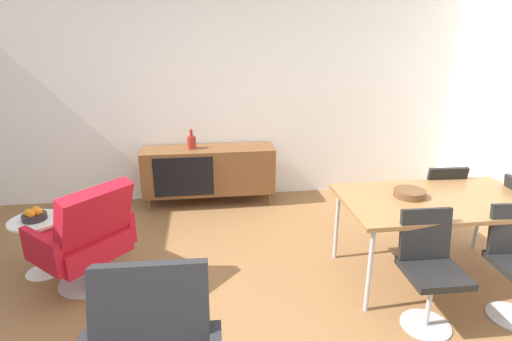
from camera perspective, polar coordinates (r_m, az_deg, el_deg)
name	(u,v)px	position (r m, az deg, el deg)	size (l,w,h in m)	color
ground_plane	(222,326)	(3.20, -4.82, -21.04)	(8.32, 8.32, 0.00)	olive
wall_back	(209,88)	(5.09, -6.72, 11.49)	(6.80, 0.12, 2.80)	white
sideboard	(209,170)	(5.01, -6.70, 0.08)	(1.60, 0.45, 0.72)	brown
vase_cobalt	(192,142)	(4.91, -9.10, 4.01)	(0.10, 0.10, 0.24)	maroon
dining_table	(437,203)	(3.71, 24.26, -4.22)	(1.60, 0.90, 0.74)	olive
wooden_bowl_on_table	(410,193)	(3.63, 20.91, -3.03)	(0.26, 0.26, 0.06)	brown
dining_chair_back_right	(436,200)	(4.40, 24.08, -3.83)	(0.42, 0.44, 0.86)	black
dining_chair_front_left	(430,266)	(3.21, 23.39, -12.30)	(0.41, 0.43, 0.86)	black
lounge_chair_red	(86,237)	(3.62, -22.95, -8.60)	(0.91, 0.91, 0.95)	red
side_table_round	(39,240)	(4.07, -28.36, -8.64)	(0.44, 0.44, 0.52)	white
fruit_bowl	(34,215)	(3.97, -28.90, -5.53)	(0.20, 0.20, 0.11)	#262628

